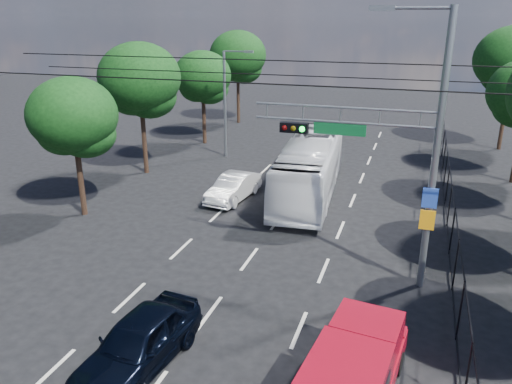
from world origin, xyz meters
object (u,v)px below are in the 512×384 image
at_px(red_pickup, 355,369).
at_px(white_bus, 310,167).
at_px(signal_mast, 399,141).
at_px(white_van, 233,187).
at_px(navy_hatchback, 139,342).

height_order(red_pickup, white_bus, white_bus).
height_order(signal_mast, white_van, signal_mast).
distance_m(red_pickup, white_bus, 15.40).
height_order(red_pickup, navy_hatchback, red_pickup).
bearing_deg(red_pickup, navy_hatchback, -175.54).
xyz_separation_m(navy_hatchback, white_van, (-2.20, 13.20, -0.09)).
bearing_deg(signal_mast, red_pickup, -92.61).
xyz_separation_m(signal_mast, white_van, (-8.28, 6.21, -4.57)).
bearing_deg(signal_mast, navy_hatchback, -131.05).
relative_size(signal_mast, white_van, 2.33).
distance_m(red_pickup, navy_hatchback, 5.81).
bearing_deg(signal_mast, white_van, 143.14).
bearing_deg(signal_mast, white_bus, 119.65).
bearing_deg(red_pickup, white_bus, 106.55).
xyz_separation_m(signal_mast, navy_hatchback, (-6.08, -6.98, -4.48)).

